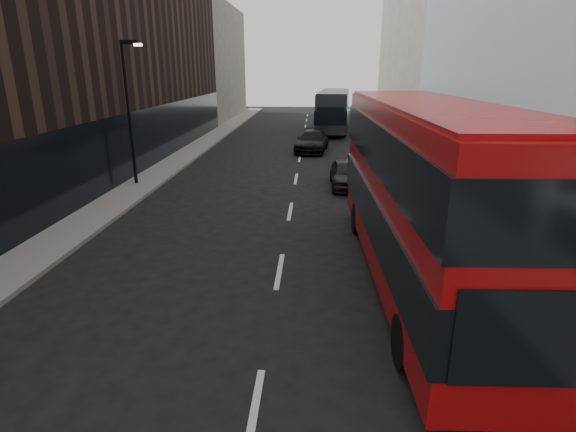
% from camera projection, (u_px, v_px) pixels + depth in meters
% --- Properties ---
extents(sidewalk_right, '(3.00, 80.00, 0.15)m').
position_uv_depth(sidewalk_right, '(414.00, 162.00, 29.31)').
color(sidewalk_right, slate).
rests_on(sidewalk_right, ground).
extents(sidewalk_left, '(2.00, 80.00, 0.15)m').
position_uv_depth(sidewalk_left, '(180.00, 159.00, 30.18)').
color(sidewalk_left, slate).
rests_on(sidewalk_left, ground).
extents(building_victorian, '(6.50, 24.00, 21.00)m').
position_uv_depth(building_victorian, '(422.00, 28.00, 44.12)').
color(building_victorian, '#68635C').
rests_on(building_victorian, ground).
extents(building_left_mid, '(5.00, 24.00, 14.00)m').
position_uv_depth(building_left_mid, '(146.00, 52.00, 32.95)').
color(building_left_mid, black).
rests_on(building_left_mid, ground).
extents(building_left_far, '(5.00, 20.00, 13.00)m').
position_uv_depth(building_left_far, '(212.00, 63.00, 53.97)').
color(building_left_far, '#68635C').
rests_on(building_left_far, ground).
extents(street_lamp, '(1.06, 0.22, 7.00)m').
position_uv_depth(street_lamp, '(130.00, 104.00, 22.27)').
color(street_lamp, black).
rests_on(street_lamp, sidewalk_left).
extents(red_bus, '(3.33, 12.59, 5.04)m').
position_uv_depth(red_bus, '(426.00, 187.00, 12.15)').
color(red_bus, '#94090A').
rests_on(red_bus, ground).
extents(grey_bus, '(3.73, 12.04, 3.83)m').
position_uv_depth(grey_bus, '(333.00, 110.00, 43.38)').
color(grey_bus, black).
rests_on(grey_bus, ground).
extents(car_a, '(1.70, 4.16, 1.41)m').
position_uv_depth(car_a, '(347.00, 173.00, 23.18)').
color(car_a, black).
rests_on(car_a, ground).
extents(car_b, '(2.00, 4.92, 1.59)m').
position_uv_depth(car_b, '(367.00, 153.00, 28.22)').
color(car_b, '#93989C').
rests_on(car_b, ground).
extents(car_c, '(2.75, 5.42, 1.51)m').
position_uv_depth(car_c, '(312.00, 141.00, 33.13)').
color(car_c, black).
rests_on(car_c, ground).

